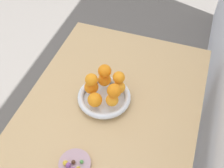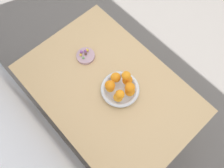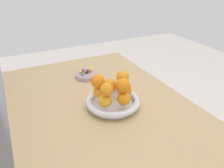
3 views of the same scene
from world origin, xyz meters
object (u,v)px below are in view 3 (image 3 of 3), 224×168
orange_3 (111,86)px  candy_ball_2 (87,72)px  fruit_bowl (113,102)px  candy_ball_0 (83,74)px  orange_4 (99,92)px  orange_8 (123,77)px  dining_table (100,117)px  orange_7 (98,81)px  orange_5 (123,85)px  candy_dish (86,75)px  orange_2 (125,89)px  candy_ball_4 (83,70)px  orange_1 (124,98)px  candy_ball_1 (81,72)px  orange_6 (107,89)px  orange_0 (105,101)px  candy_ball_5 (90,70)px  candy_ball_3 (88,70)px

orange_3 → candy_ball_2: (0.27, 0.02, -0.04)m
fruit_bowl → candy_ball_0: (0.32, 0.03, 0.01)m
orange_4 → orange_8: orange_8 is taller
dining_table → orange_7: size_ratio=18.52×
orange_5 → orange_4: bearing=35.2°
candy_dish → orange_2: orange_2 is taller
orange_2 → candy_ball_2: size_ratio=3.91×
orange_3 → candy_ball_4: size_ratio=3.10×
orange_1 → orange_2: (0.06, -0.04, 0.00)m
fruit_bowl → candy_ball_1: 0.34m
candy_ball_0 → orange_3: bearing=-170.3°
orange_1 → candy_ball_1: bearing=6.4°
candy_dish → orange_1: (-0.39, -0.02, 0.06)m
orange_6 → candy_ball_1: 0.40m
orange_5 → candy_ball_0: 0.39m
orange_0 → candy_ball_5: orange_0 is taller
orange_1 → orange_2: orange_2 is taller
dining_table → candy_ball_2: bearing=-8.9°
orange_8 → candy_ball_1: size_ratio=3.18×
orange_7 → fruit_bowl: bearing=-117.9°
orange_1 → candy_ball_5: bearing=-1.2°
candy_ball_1 → fruit_bowl: bearing=-175.8°
candy_dish → orange_5: bearing=-177.3°
dining_table → orange_7: 0.21m
candy_ball_3 → candy_ball_4: 0.03m
orange_2 → orange_5: 0.09m
orange_0 → orange_5: orange_5 is taller
orange_0 → orange_5: bearing=-103.7°
orange_3 → orange_6: bearing=146.5°
dining_table → candy_ball_1: (0.28, -0.01, 0.12)m
fruit_bowl → orange_1: 0.08m
fruit_bowl → orange_5: 0.12m
orange_7 → orange_8: 0.11m
orange_2 → orange_7: orange_7 is taller
fruit_bowl → orange_5: bearing=-163.9°
orange_2 → candy_ball_2: (0.33, 0.06, -0.04)m
orange_7 → candy_ball_3: orange_7 is taller
orange_0 → orange_4: orange_0 is taller
candy_ball_4 → orange_7: bearing=171.7°
fruit_bowl → candy_ball_3: candy_ball_3 is taller
fruit_bowl → orange_0: 0.08m
orange_5 → orange_8: same height
candy_ball_5 → orange_8: bearing=-176.0°
orange_0 → orange_3: orange_3 is taller
orange_3 → candy_ball_3: (0.29, 0.00, -0.04)m
orange_1 → orange_8: size_ratio=1.09×
dining_table → candy_ball_0: bearing=-3.0°
candy_ball_1 → candy_ball_5: 0.05m
fruit_bowl → candy_ball_2: size_ratio=14.72×
orange_1 → fruit_bowl: bearing=18.1°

